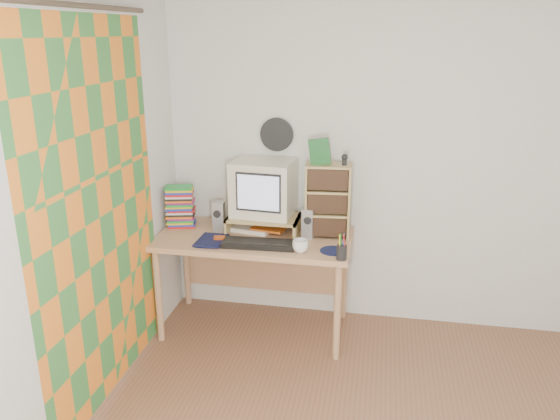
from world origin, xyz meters
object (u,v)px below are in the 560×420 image
at_px(dvd_stack, 181,208).
at_px(cd_rack, 327,201).
at_px(keyboard, 259,244).
at_px(mug, 300,246).
at_px(crt_monitor, 263,188).
at_px(desk, 256,250).
at_px(diary, 198,238).

relative_size(dvd_stack, cd_rack, 0.53).
xyz_separation_m(keyboard, mug, (0.30, -0.05, 0.03)).
xyz_separation_m(dvd_stack, mug, (0.96, -0.34, -0.10)).
distance_m(keyboard, cd_rack, 0.58).
bearing_deg(crt_monitor, desk, -109.28).
bearing_deg(keyboard, dvd_stack, 153.71).
height_order(desk, mug, mug).
distance_m(cd_rack, diary, 0.95).
height_order(mug, diary, mug).
bearing_deg(dvd_stack, crt_monitor, -10.64).
xyz_separation_m(desk, cd_rack, (0.51, 0.04, 0.40)).
bearing_deg(mug, diary, 175.00).
bearing_deg(diary, desk, 33.30).
xyz_separation_m(desk, dvd_stack, (-0.59, 0.05, 0.27)).
height_order(dvd_stack, mug, dvd_stack).
distance_m(desk, diary, 0.46).
distance_m(keyboard, dvd_stack, 0.74).
height_order(desk, dvd_stack, dvd_stack).
bearing_deg(diary, keyboard, -1.30).
bearing_deg(mug, cd_rack, 67.68).
height_order(desk, cd_rack, cd_rack).
xyz_separation_m(desk, keyboard, (0.08, -0.25, 0.15)).
bearing_deg(mug, desk, 141.73).
distance_m(crt_monitor, keyboard, 0.45).
distance_m(desk, crt_monitor, 0.46).
bearing_deg(crt_monitor, mug, -43.83).
bearing_deg(diary, cd_rack, 18.03).
bearing_deg(desk, mug, -38.27).
bearing_deg(keyboard, desk, 104.70).
height_order(crt_monitor, dvd_stack, crt_monitor).
bearing_deg(desk, crt_monitor, 65.84).
relative_size(keyboard, mug, 4.58).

